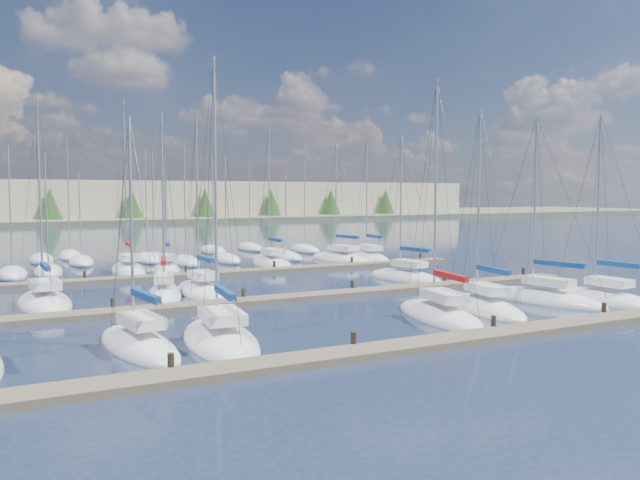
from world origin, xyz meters
name	(u,v)px	position (x,y,z in m)	size (l,w,h in m)	color
ground	(157,247)	(0.00, 60.00, 0.00)	(400.00, 400.00, 0.00)	#232F47
dock_near	(440,342)	(0.00, 2.01, 0.15)	(44.00, 1.93, 1.10)	#6B5E4C
dock_mid	(306,297)	(0.00, 16.01, 0.15)	(44.00, 1.93, 1.10)	#6B5E4C
dock_far	(235,272)	(0.00, 30.01, 0.15)	(44.00, 1.93, 1.10)	#6B5E4C
sailboat_o	(167,270)	(-4.86, 33.94, 0.20)	(3.24, 6.52, 12.04)	white
sailboat_n	(129,270)	(-7.83, 35.72, 0.20)	(3.01, 8.98, 15.83)	white
sailboat_j	(201,291)	(-5.55, 21.06, 0.18)	(2.76, 7.61, 12.86)	white
sailboat_g	(604,299)	(16.24, 6.28, 0.18)	(3.04, 7.58, 12.60)	white
sailboat_l	(406,278)	(10.98, 20.48, 0.18)	(3.73, 8.37, 12.33)	white
sailboat_i	(165,294)	(-8.09, 20.94, 0.20)	(4.07, 8.16, 12.98)	white
sailboat_p	(272,263)	(5.45, 34.96, 0.18)	(3.47, 8.66, 14.28)	white
sailboat_h	(45,302)	(-15.39, 21.25, 0.18)	(3.43, 8.12, 13.41)	white
sailboat_e	(483,307)	(7.57, 7.68, 0.18)	(3.73, 8.17, 12.64)	white
sailboat_f	(542,299)	(12.97, 8.22, 0.18)	(4.16, 9.00, 12.47)	white
sailboat_c	(220,339)	(-8.75, 6.96, 0.18)	(3.95, 8.63, 13.87)	white
sailboat_b	(139,345)	(-12.32, 7.51, 0.17)	(3.48, 8.10, 11.02)	white
sailboat_q	(340,259)	(13.26, 35.44, 0.17)	(4.49, 9.31, 12.83)	white
sailboat_d	(440,316)	(3.73, 6.79, 0.18)	(4.03, 8.84, 13.89)	white
sailboat_r	(369,258)	(16.22, 34.58, 0.19)	(3.31, 8.56, 13.68)	white
distant_boats	(150,258)	(-4.34, 43.76, 0.29)	(36.93, 20.75, 13.30)	#9EA0A5
shoreline	(21,191)	(-13.29, 149.77, 7.44)	(400.00, 60.00, 38.00)	#666B51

